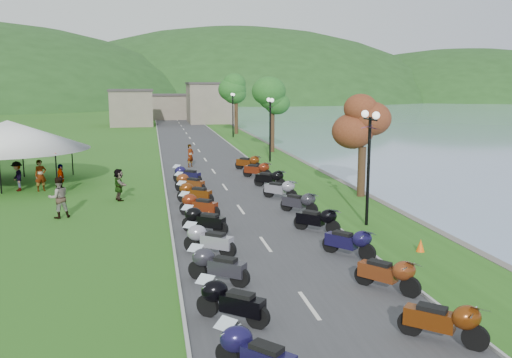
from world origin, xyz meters
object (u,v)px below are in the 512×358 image
pedestrian_b (60,218)px  pedestrian_c (18,191)px  pedestrian_a (42,191)px  vendor_tent_main (10,153)px

pedestrian_b → pedestrian_c: size_ratio=1.11×
pedestrian_b → pedestrian_a: bearing=-96.0°
pedestrian_b → pedestrian_c: pedestrian_b is taller
pedestrian_a → pedestrian_b: bearing=-103.8°
pedestrian_b → pedestrian_c: bearing=-87.3°
vendor_tent_main → pedestrian_a: (2.17, -2.40, -2.00)m
pedestrian_a → pedestrian_b: 7.18m
pedestrian_a → pedestrian_c: (-1.35, 0.30, 0.00)m
pedestrian_a → pedestrian_c: pedestrian_a is taller
pedestrian_a → pedestrian_b: pedestrian_b is taller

